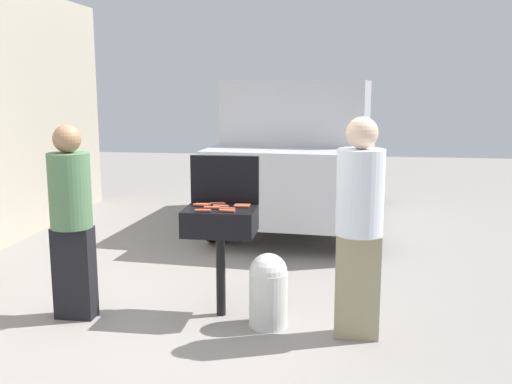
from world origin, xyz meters
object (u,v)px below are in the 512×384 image
hot_dog_4 (212,208)px  hot_dog_6 (203,211)px  hot_dog_1 (218,204)px  propane_tank (268,288)px  hot_dog_8 (227,209)px  bbq_grill (220,225)px  person_left (71,215)px  hot_dog_7 (227,211)px  hot_dog_0 (203,205)px  hot_dog_9 (201,205)px  person_right (359,221)px  hot_dog_2 (243,205)px  hot_dog_5 (221,206)px  parked_minivan (305,150)px  hot_dog_3 (242,206)px

hot_dog_4 → hot_dog_6: 0.13m
hot_dog_1 → propane_tank: bearing=-32.5°
hot_dog_4 → hot_dog_8: same height
hot_dog_1 → hot_dog_4: size_ratio=1.00×
bbq_grill → propane_tank: size_ratio=1.53×
hot_dog_1 → person_left: 1.23m
hot_dog_7 → person_left: bearing=-176.8°
bbq_grill → hot_dog_0: size_ratio=7.27×
hot_dog_9 → person_right: person_right is taller
hot_dog_1 → person_right: size_ratio=0.07×
hot_dog_4 → hot_dog_9: size_ratio=1.00×
hot_dog_2 → propane_tank: 0.74m
bbq_grill → hot_dog_2: size_ratio=7.27×
hot_dog_6 → hot_dog_7: (0.20, 0.02, 0.00)m
hot_dog_5 → hot_dog_7: 0.19m
hot_dog_5 → parked_minivan: (0.50, 3.77, 0.07)m
bbq_grill → hot_dog_1: hot_dog_1 is taller
hot_dog_6 → hot_dog_7: same height
hot_dog_3 → parked_minivan: bearing=85.0°
hot_dog_3 → hot_dog_7: same height
person_left → hot_dog_6: bearing=16.7°
hot_dog_9 → hot_dog_8: bearing=-24.4°
hot_dog_3 → parked_minivan: size_ratio=0.03×
hot_dog_2 → hot_dog_9: (-0.36, -0.05, 0.00)m
hot_dog_0 → hot_dog_1: (0.11, 0.06, 0.00)m
hot_dog_8 → person_right: 1.09m
bbq_grill → hot_dog_4: hot_dog_4 is taller
hot_dog_1 → hot_dog_7: same height
hot_dog_2 → hot_dog_6: size_ratio=1.00×
parked_minivan → hot_dog_1: bearing=86.0°
hot_dog_0 → hot_dog_7: size_ratio=1.00×
bbq_grill → hot_dog_5: 0.16m
hot_dog_9 → hot_dog_6: bearing=-71.8°
hot_dog_8 → hot_dog_4: bearing=167.5°
hot_dog_0 → person_left: person_left is taller
hot_dog_4 → hot_dog_6: (-0.05, -0.12, 0.00)m
hot_dog_0 → person_right: person_right is taller
hot_dog_3 → hot_dog_5: 0.18m
hot_dog_2 → person_right: size_ratio=0.07×
hot_dog_5 → parked_minivan: bearing=82.4°
hot_dog_3 → hot_dog_4: same height
hot_dog_8 → hot_dog_9: bearing=155.6°
hot_dog_9 → parked_minivan: 3.81m
hot_dog_2 → hot_dog_9: 0.36m
person_right → hot_dog_1: bearing=-19.0°
hot_dog_4 → hot_dog_5: size_ratio=1.00×
bbq_grill → hot_dog_6: (-0.11, -0.16, 0.16)m
hot_dog_5 → hot_dog_0: bearing=162.4°
hot_dog_2 → hot_dog_7: bearing=-111.3°
hot_dog_5 → hot_dog_6: (-0.11, -0.19, 0.00)m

